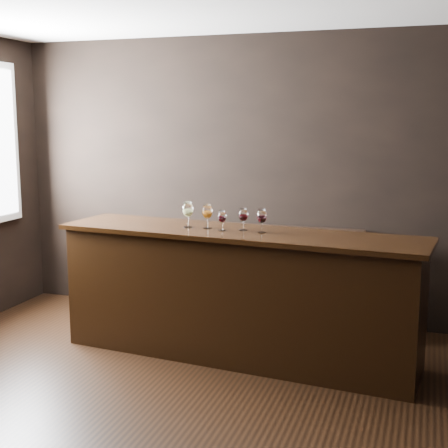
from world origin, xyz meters
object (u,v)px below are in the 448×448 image
(bar_counter, at_px, (238,297))
(glass_red_c, at_px, (262,217))
(glass_red_b, at_px, (243,215))
(glass_white, at_px, (188,210))
(glass_amber, at_px, (207,212))
(back_bar_shelf, at_px, (226,273))
(glass_red_a, at_px, (222,217))

(bar_counter, height_order, glass_red_c, glass_red_c)
(glass_red_c, bearing_deg, glass_red_b, 163.76)
(glass_white, relative_size, glass_amber, 1.07)
(bar_counter, height_order, glass_amber, glass_amber)
(back_bar_shelf, height_order, glass_red_b, glass_red_b)
(bar_counter, distance_m, glass_white, 0.84)
(glass_white, bearing_deg, glass_red_c, -3.55)
(back_bar_shelf, bearing_deg, glass_red_a, -73.92)
(back_bar_shelf, bearing_deg, glass_red_c, -57.01)
(glass_red_a, height_order, glass_red_b, glass_red_b)
(back_bar_shelf, bearing_deg, glass_amber, -82.24)
(back_bar_shelf, relative_size, glass_amber, 12.96)
(back_bar_shelf, relative_size, glass_red_a, 15.73)
(glass_red_c, bearing_deg, back_bar_shelf, 122.99)
(glass_amber, distance_m, glass_red_b, 0.31)
(back_bar_shelf, distance_m, glass_red_c, 1.33)
(glass_white, height_order, glass_red_b, glass_white)
(glass_red_a, bearing_deg, glass_white, 169.47)
(glass_amber, bearing_deg, back_bar_shelf, 97.76)
(glass_amber, bearing_deg, glass_red_b, 0.47)
(glass_red_b, bearing_deg, glass_red_a, -156.60)
(bar_counter, relative_size, glass_white, 13.64)
(glass_amber, relative_size, glass_red_c, 1.06)
(glass_red_c, bearing_deg, glass_amber, 174.45)
(bar_counter, relative_size, glass_red_b, 15.99)
(bar_counter, bearing_deg, glass_amber, 178.10)
(glass_amber, bearing_deg, glass_red_a, -23.49)
(glass_red_b, relative_size, glass_red_c, 0.97)
(bar_counter, height_order, glass_red_a, glass_red_a)
(glass_red_c, bearing_deg, glass_white, 176.45)
(bar_counter, relative_size, glass_amber, 14.58)
(glass_amber, height_order, glass_red_a, glass_amber)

